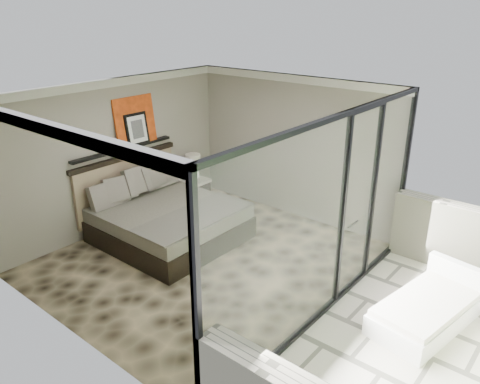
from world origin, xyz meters
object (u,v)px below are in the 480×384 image
Objects in this scene: bed at (165,218)px; lounger at (428,309)px; table_lamp at (193,164)px; nightstand at (193,190)px.

lounger is (4.58, 0.55, -0.18)m from bed.
bed reaches higher than table_lamp.
bed reaches higher than lounger.
lounger is at bearing -9.90° from table_lamp.
table_lamp is 5.44m from lounger.
bed is at bearing -163.14° from lounger.
lounger is (5.36, -0.95, -0.09)m from nightstand.
table_lamp is at bearing 116.53° from bed.
bed is 1.72m from table_lamp.
bed is at bearing -67.43° from nightstand.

